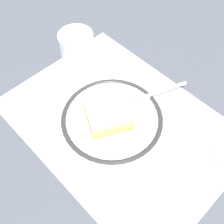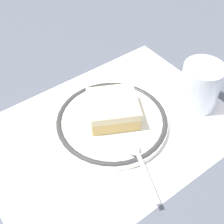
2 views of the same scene
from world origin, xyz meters
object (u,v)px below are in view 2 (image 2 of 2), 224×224
(plate, at_px, (112,121))
(spoon, at_px, (140,158))
(cake_slice, at_px, (113,109))
(cup, at_px, (199,88))

(plate, distance_m, spoon, 0.10)
(cake_slice, bearing_deg, spoon, 77.53)
(cake_slice, relative_size, spoon, 0.95)
(spoon, bearing_deg, cake_slice, -102.47)
(plate, xyz_separation_m, cake_slice, (-0.01, -0.01, 0.02))
(cake_slice, xyz_separation_m, cup, (-0.16, 0.06, 0.01))
(plate, xyz_separation_m, spoon, (0.02, 0.10, 0.01))
(plate, bearing_deg, spoon, 80.31)
(cake_slice, relative_size, cup, 1.29)
(cake_slice, distance_m, cup, 0.17)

